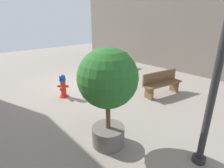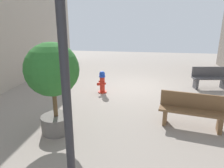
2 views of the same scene
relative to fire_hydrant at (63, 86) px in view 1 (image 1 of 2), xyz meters
The scene contains 6 objects.
ground_plane 1.69m from the fire_hydrant, 144.14° to the right, with size 23.40×23.40×0.00m, color gray.
fire_hydrant is the anchor object (origin of this frame).
bench_near 4.78m from the fire_hydrant, 163.53° to the right, with size 1.58×0.68×0.95m.
bench_far 3.92m from the fire_hydrant, 141.47° to the left, with size 1.83×0.76×0.95m.
planter_tree 3.54m from the fire_hydrant, 80.72° to the left, with size 1.34×1.34×2.39m.
street_lamp 5.52m from the fire_hydrant, 95.86° to the left, with size 0.36×0.36×4.07m.
Camera 1 is at (4.25, 7.05, 2.92)m, focal length 28.48 mm.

